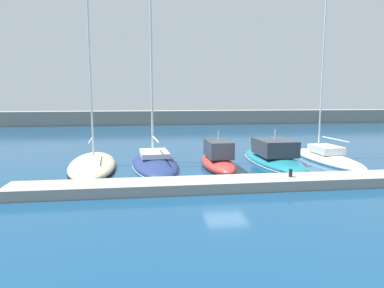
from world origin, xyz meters
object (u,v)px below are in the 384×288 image
(sailboat_white_fifth, at_px, (327,157))
(motorboat_red_third, at_px, (218,159))
(mooring_buoy_red, at_px, (262,144))
(dock_bollard, at_px, (291,173))
(sailboat_sand_nearest, at_px, (92,164))
(motorboat_teal_fourth, at_px, (273,157))
(sailboat_navy_second, at_px, (155,162))

(sailboat_white_fifth, bearing_deg, motorboat_red_third, 97.87)
(mooring_buoy_red, bearing_deg, dock_bollard, -103.93)
(motorboat_red_third, distance_m, mooring_buoy_red, 13.16)
(mooring_buoy_red, bearing_deg, sailboat_sand_nearest, -147.51)
(motorboat_teal_fourth, relative_size, mooring_buoy_red, 17.17)
(motorboat_red_third, xyz_separation_m, motorboat_teal_fourth, (4.64, 1.56, -0.20))
(sailboat_sand_nearest, height_order, mooring_buoy_red, sailboat_sand_nearest)
(motorboat_teal_fourth, relative_size, dock_bollard, 22.20)
(motorboat_red_third, xyz_separation_m, sailboat_white_fifth, (9.05, 1.58, -0.34))
(sailboat_navy_second, bearing_deg, motorboat_red_third, -113.99)
(mooring_buoy_red, bearing_deg, motorboat_red_third, -122.60)
(motorboat_red_third, xyz_separation_m, dock_bollard, (3.00, -5.38, 0.15))
(sailboat_white_fifth, distance_m, mooring_buoy_red, 9.69)
(sailboat_white_fifth, bearing_deg, sailboat_navy_second, 88.02)
(motorboat_red_third, bearing_deg, sailboat_white_fifth, -80.78)
(motorboat_red_third, height_order, motorboat_teal_fourth, motorboat_red_third)
(motorboat_teal_fourth, bearing_deg, motorboat_red_third, 107.20)
(sailboat_sand_nearest, relative_size, dock_bollard, 46.67)
(motorboat_teal_fourth, xyz_separation_m, mooring_buoy_red, (2.44, 9.51, -0.43))
(sailboat_navy_second, relative_size, dock_bollard, 35.48)
(sailboat_sand_nearest, relative_size, sailboat_white_fifth, 1.36)
(sailboat_navy_second, distance_m, dock_bollard, 10.14)
(sailboat_sand_nearest, xyz_separation_m, dock_bollard, (11.70, -6.40, 0.44))
(motorboat_red_third, relative_size, sailboat_white_fifth, 0.43)
(sailboat_sand_nearest, bearing_deg, mooring_buoy_red, -61.73)
(motorboat_red_third, xyz_separation_m, mooring_buoy_red, (7.08, 11.07, -0.63))
(sailboat_sand_nearest, bearing_deg, motorboat_teal_fourth, -91.92)
(sailboat_navy_second, bearing_deg, dock_bollard, -137.60)
(sailboat_navy_second, xyz_separation_m, dock_bollard, (7.37, -6.94, 0.56))
(sailboat_navy_second, bearing_deg, sailboat_sand_nearest, 92.81)
(sailboat_navy_second, xyz_separation_m, motorboat_red_third, (4.37, -1.56, 0.41))
(motorboat_red_third, height_order, dock_bollard, motorboat_red_third)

